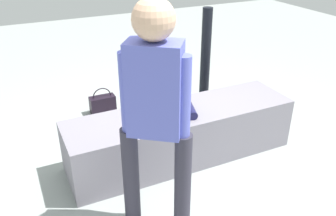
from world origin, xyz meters
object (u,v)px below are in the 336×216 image
water_bottle_near_gift (170,101)px  party_cup_red (141,131)px  gift_bag (155,94)px  child_seated (179,90)px  adult_standing (155,104)px  handbag_black_leather (103,104)px  cake_plate (146,120)px

water_bottle_near_gift → party_cup_red: 0.69m
gift_bag → party_cup_red: size_ratio=2.89×
gift_bag → water_bottle_near_gift: bearing=-63.0°
child_seated → adult_standing: 0.89m
water_bottle_near_gift → party_cup_red: bearing=-142.1°
child_seated → handbag_black_leather: bearing=107.8°
child_seated → water_bottle_near_gift: size_ratio=2.08×
water_bottle_near_gift → party_cup_red: size_ratio=2.25×
adult_standing → cake_plate: adult_standing is taller
gift_bag → handbag_black_leather: handbag_black_leather is taller
party_cup_red → adult_standing: bearing=-105.9°
child_seated → gift_bag: (0.27, 1.14, -0.57)m
child_seated → handbag_black_leather: child_seated is taller
adult_standing → party_cup_red: adult_standing is taller
adult_standing → water_bottle_near_gift: size_ratio=6.99×
adult_standing → cake_plate: bearing=73.9°
water_bottle_near_gift → handbag_black_leather: handbag_black_leather is taller
adult_standing → water_bottle_near_gift: (0.88, 1.61, -0.87)m
child_seated → party_cup_red: bearing=108.7°
child_seated → party_cup_red: (-0.17, 0.51, -0.65)m
adult_standing → gift_bag: size_ratio=5.43×
child_seated → adult_standing: bearing=-127.0°
cake_plate → gift_bag: size_ratio=0.75×
child_seated → handbag_black_leather: (-0.38, 1.18, -0.59)m
child_seated → adult_standing: size_ratio=0.30×
party_cup_red → gift_bag: bearing=55.2°
child_seated → water_bottle_near_gift: (0.37, 0.93, -0.59)m
adult_standing → water_bottle_near_gift: adult_standing is taller
child_seated → cake_plate: 0.38m
cake_plate → gift_bag: (0.59, 1.18, -0.38)m
adult_standing → cake_plate: (0.18, 0.64, -0.47)m
gift_bag → party_cup_red: gift_bag is taller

